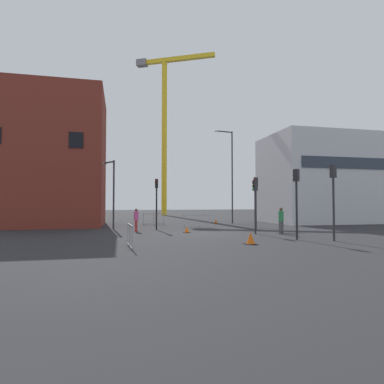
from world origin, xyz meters
name	(u,v)px	position (x,y,z in m)	size (l,w,h in m)	color
ground	(204,234)	(0.00, 0.00, 0.00)	(160.00, 160.00, 0.00)	#28282B
brick_building	(47,159)	(-12.01, 10.46, 6.11)	(10.01, 8.37, 12.21)	maroon
office_block	(323,179)	(16.01, 9.85, 4.64)	(12.15, 8.22, 9.27)	silver
construction_crane	(165,115)	(2.05, 33.65, 17.21)	(12.86, 7.21, 27.42)	yellow
streetlamp_tall	(230,170)	(5.55, 10.28, 5.48)	(2.09, 0.55, 9.48)	#2D2D30
streetlamp_short	(112,187)	(-6.14, 5.76, 3.36)	(1.11, 1.49, 5.51)	#2D2D30
traffic_light_corner	(255,197)	(3.39, -0.72, 2.45)	(0.39, 0.31, 3.61)	#2D2D30
traffic_light_island	(157,196)	(-2.74, 3.99, 2.65)	(0.28, 0.38, 3.95)	black
traffic_light_crosswalk	(333,190)	(5.86, -5.52, 2.78)	(0.26, 0.38, 4.15)	#2D2D30
traffic_light_median	(256,194)	(5.26, 3.36, 2.79)	(0.39, 0.34, 4.17)	#2D2D30
traffic_light_far	(296,192)	(4.24, -4.48, 2.68)	(0.35, 0.38, 3.99)	#232326
pedestrian_walking	(281,219)	(5.03, -1.22, 1.03)	(0.34, 0.34, 1.77)	#4C4C51
pedestrian_waiting	(136,218)	(-4.35, 2.85, 0.97)	(0.34, 0.34, 1.67)	red
safety_barrier_right_run	(130,236)	(-5.06, -5.74, 0.56)	(0.20, 2.11, 1.08)	gray
safety_barrier_mid_span	(197,221)	(0.94, 5.90, 0.56)	(2.51, 0.11, 1.08)	#9EA0A5
safety_barrier_front	(154,219)	(-2.35, 9.79, 0.56)	(2.16, 0.34, 1.08)	gray
traffic_cone_striped	(216,221)	(4.07, 10.55, 0.21)	(0.45, 0.45, 0.46)	black
traffic_cone_orange	(251,239)	(0.89, -5.79, 0.28)	(0.59, 0.59, 0.60)	black
traffic_cone_by_barrier	(187,230)	(-0.93, 1.15, 0.21)	(0.46, 0.46, 0.46)	black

